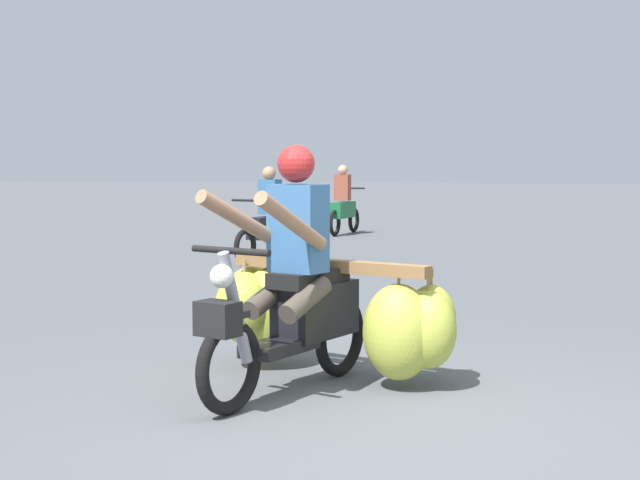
# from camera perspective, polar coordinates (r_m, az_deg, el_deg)

# --- Properties ---
(ground_plane) EXTENTS (120.00, 120.00, 0.00)m
(ground_plane) POSITION_cam_1_polar(r_m,az_deg,el_deg) (5.25, 3.77, -11.56)
(ground_plane) COLOR #56595E
(motorbike_main_loaded) EXTENTS (1.87, 1.94, 1.58)m
(motorbike_main_loaded) POSITION_cam_1_polar(r_m,az_deg,el_deg) (6.35, -0.42, -4.09)
(motorbike_main_loaded) COLOR black
(motorbike_main_loaded) RESTS_ON ground
(motorbike_distant_ahead_left) EXTENTS (0.56, 1.61, 1.40)m
(motorbike_distant_ahead_left) POSITION_cam_1_polar(r_m,az_deg,el_deg) (19.01, 1.41, 2.04)
(motorbike_distant_ahead_left) COLOR black
(motorbike_distant_ahead_left) RESTS_ON ground
(motorbike_distant_ahead_right) EXTENTS (0.68, 1.57, 1.40)m
(motorbike_distant_ahead_right) POSITION_cam_1_polar(r_m,az_deg,el_deg) (13.97, -3.14, 1.05)
(motorbike_distant_ahead_right) COLOR black
(motorbike_distant_ahead_right) RESTS_ON ground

